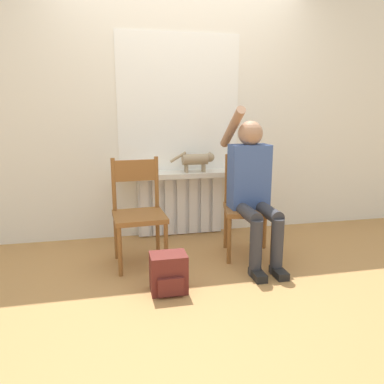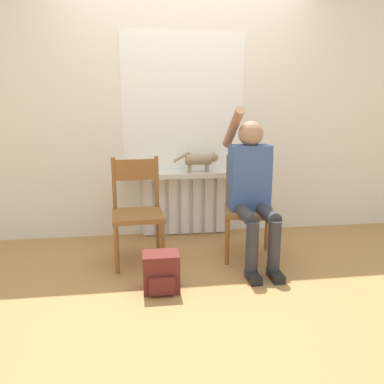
{
  "view_description": "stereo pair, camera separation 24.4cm",
  "coord_description": "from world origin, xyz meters",
  "views": [
    {
      "loc": [
        -0.69,
        -2.59,
        1.31
      ],
      "look_at": [
        0.0,
        0.59,
        0.58
      ],
      "focal_mm": 35.0,
      "sensor_mm": 36.0,
      "label": 1
    },
    {
      "loc": [
        -0.45,
        -2.63,
        1.31
      ],
      "look_at": [
        0.0,
        0.59,
        0.58
      ],
      "focal_mm": 35.0,
      "sensor_mm": 36.0,
      "label": 2
    }
  ],
  "objects": [
    {
      "name": "ground_plane",
      "position": [
        0.0,
        0.0,
        0.0
      ],
      "size": [
        12.0,
        12.0,
        0.0
      ],
      "primitive_type": "plane",
      "color": "#B27F47"
    },
    {
      "name": "chair_right",
      "position": [
        0.49,
        0.48,
        0.46
      ],
      "size": [
        0.5,
        0.5,
        0.9
      ],
      "rotation": [
        0.0,
        0.0,
        -0.22
      ],
      "color": "brown",
      "rests_on": "ground_plane"
    },
    {
      "name": "backpack",
      "position": [
        -0.32,
        -0.1,
        0.14
      ],
      "size": [
        0.26,
        0.22,
        0.29
      ],
      "color": "maroon",
      "rests_on": "ground_plane"
    },
    {
      "name": "chair_left",
      "position": [
        -0.49,
        0.48,
        0.46
      ],
      "size": [
        0.45,
        0.45,
        0.9
      ],
      "rotation": [
        0.0,
        0.0,
        0.06
      ],
      "color": "brown",
      "rests_on": "ground_plane"
    },
    {
      "name": "window_glass",
      "position": [
        0.0,
        1.2,
        1.36
      ],
      "size": [
        1.23,
        0.01,
        1.35
      ],
      "color": "white",
      "rests_on": "windowsill"
    },
    {
      "name": "windowsill",
      "position": [
        0.0,
        1.07,
        0.66
      ],
      "size": [
        1.28,
        0.26,
        0.05
      ],
      "color": "silver",
      "rests_on": "radiator"
    },
    {
      "name": "radiator",
      "position": [
        0.0,
        1.15,
        0.32
      ],
      "size": [
        0.89,
        0.08,
        0.63
      ],
      "color": "white",
      "rests_on": "ground_plane"
    },
    {
      "name": "cat",
      "position": [
        0.15,
        1.03,
        0.81
      ],
      "size": [
        0.45,
        0.11,
        0.21
      ],
      "color": "#9E896B",
      "rests_on": "windowsill"
    },
    {
      "name": "wall_with_window",
      "position": [
        0.0,
        1.23,
        1.35
      ],
      "size": [
        7.0,
        0.06,
        2.7
      ],
      "color": "white",
      "rests_on": "ground_plane"
    },
    {
      "name": "person",
      "position": [
        0.48,
        0.37,
        0.68
      ],
      "size": [
        0.36,
        0.98,
        1.33
      ],
      "color": "#333338",
      "rests_on": "ground_plane"
    }
  ]
}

